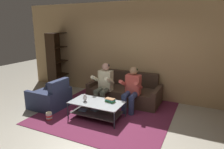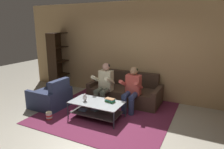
% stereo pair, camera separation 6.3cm
% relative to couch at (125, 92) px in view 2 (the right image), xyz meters
% --- Properties ---
extents(ground, '(16.80, 16.80, 0.00)m').
position_rel_couch_xyz_m(ground, '(0.23, -1.91, -0.27)').
color(ground, '#B0A998').
extents(back_partition, '(8.40, 0.12, 2.90)m').
position_rel_couch_xyz_m(back_partition, '(0.23, 0.55, 1.18)').
color(back_partition, tan).
rests_on(back_partition, ground).
extents(couch, '(2.07, 0.94, 0.84)m').
position_rel_couch_xyz_m(couch, '(0.00, 0.00, 0.00)').
color(couch, '#443126').
rests_on(couch, ground).
extents(person_seated_left, '(0.50, 0.58, 1.19)m').
position_rel_couch_xyz_m(person_seated_left, '(-0.41, -0.55, 0.37)').
color(person_seated_left, '#555849').
rests_on(person_seated_left, ground).
extents(person_seated_right, '(0.50, 0.58, 1.15)m').
position_rel_couch_xyz_m(person_seated_right, '(0.41, -0.55, 0.35)').
color(person_seated_right, navy).
rests_on(person_seated_right, ground).
extents(coffee_table, '(1.27, 0.68, 0.41)m').
position_rel_couch_xyz_m(coffee_table, '(-0.20, -1.35, -0.00)').
color(coffee_table, '#ADB6BC').
rests_on(coffee_table, ground).
extents(area_rug, '(3.18, 3.29, 0.01)m').
position_rel_couch_xyz_m(area_rug, '(-0.10, -0.80, -0.27)').
color(area_rug, maroon).
rests_on(area_rug, ground).
extents(vase, '(0.10, 0.10, 0.18)m').
position_rel_couch_xyz_m(vase, '(-0.47, -1.43, 0.22)').
color(vase, silver).
rests_on(vase, coffee_table).
extents(book_stack, '(0.26, 0.20, 0.08)m').
position_rel_couch_xyz_m(book_stack, '(0.10, -1.19, 0.18)').
color(book_stack, '#388844').
rests_on(book_stack, coffee_table).
extents(bookshelf, '(0.46, 1.10, 1.96)m').
position_rel_couch_xyz_m(bookshelf, '(-2.60, 0.16, 0.49)').
color(bookshelf, black).
rests_on(bookshelf, ground).
extents(armchair, '(0.92, 0.90, 0.82)m').
position_rel_couch_xyz_m(armchair, '(-1.67, -1.32, -0.01)').
color(armchair, '#2D3655').
rests_on(armchair, ground).
extents(popcorn_tub, '(0.14, 0.14, 0.21)m').
position_rel_couch_xyz_m(popcorn_tub, '(-1.17, -1.94, -0.17)').
color(popcorn_tub, red).
rests_on(popcorn_tub, ground).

